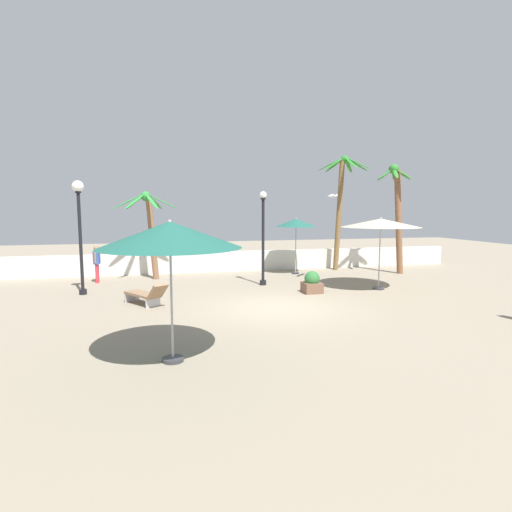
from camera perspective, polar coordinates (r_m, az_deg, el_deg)
The scene contains 14 objects.
ground_plane at distance 13.45m, azimuth 2.99°, elevation -7.31°, with size 56.00×56.00×0.00m, color gray.
boundary_wall at distance 21.25m, azimuth -3.48°, elevation -0.75°, with size 25.20×0.30×1.04m, color silver.
patio_umbrella_0 at distance 16.97m, azimuth 17.07°, elevation 4.41°, with size 3.12×3.12×2.91m.
patio_umbrella_1 at distance 20.28m, azimuth 5.63°, elevation 4.60°, with size 2.00×2.00×2.81m.
patio_umbrella_2 at distance 8.56m, azimuth -11.97°, elevation 2.87°, with size 2.98×2.98×3.01m.
palm_tree_0 at distance 21.43m, azimuth 19.19°, elevation 6.39°, with size 1.93×1.85×5.43m.
palm_tree_1 at distance 19.25m, azimuth -14.72°, elevation 4.55°, with size 2.90×2.70×4.04m.
palm_tree_2 at distance 22.13m, azimuth 11.80°, elevation 7.93°, with size 2.77×2.78×6.02m.
lamp_post_0 at distance 17.20m, azimuth 1.00°, elevation 3.11°, with size 0.31×0.31×3.97m.
lamp_post_1 at distance 16.58m, azimuth -23.52°, elevation 4.77°, with size 0.42×0.42×4.28m.
lounge_chair_0 at distance 14.24m, azimuth -15.15°, elevation -5.17°, with size 1.51×1.87×0.84m.
guest_0 at distance 19.16m, azimuth -21.43°, elevation -0.56°, with size 0.28×0.56×1.65m.
seagull_0 at distance 18.11m, azimuth 10.76°, elevation 8.29°, with size 0.76×0.87×0.14m.
planter at distance 15.93m, azimuth 7.86°, elevation -3.76°, with size 0.70×0.70×0.85m.
Camera 1 is at (-3.81, -12.49, 3.23)m, focal length 28.54 mm.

